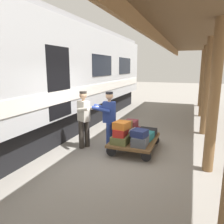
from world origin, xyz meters
TOP-DOWN VIEW (x-y plane):
  - ground_plane at (0.00, 0.00)m, footprint 60.00×60.00m
  - platform_canopy at (-2.01, 0.00)m, footprint 3.20×19.22m
  - train_car at (3.41, -0.00)m, footprint 3.02×17.73m
  - luggage_cart at (-0.14, -0.65)m, footprint 1.23×1.71m
  - suitcase_teal_softside at (-0.41, -0.65)m, footprint 0.51×0.62m
  - suitcase_olive_duffel at (0.13, -0.18)m, footprint 0.46×0.59m
  - suitcase_slate_roller at (-0.41, -0.18)m, footprint 0.39×0.56m
  - suitcase_black_hardshell at (-0.41, -1.12)m, footprint 0.53×0.51m
  - suitcase_gray_aluminum at (0.13, -0.65)m, footprint 0.57×0.61m
  - suitcase_maroon_trunk at (0.13, -1.12)m, footprint 0.57×0.66m
  - suitcase_red_plastic at (0.14, -0.18)m, footprint 0.31×0.53m
  - suitcase_orange_carryall at (0.12, -0.16)m, footprint 0.43×0.46m
  - suitcase_brown_leather at (0.16, -0.63)m, footprint 0.35×0.52m
  - suitcase_navy_fabric at (-0.38, -0.16)m, footprint 0.45×0.45m
  - suitcase_burgundy_valise at (0.13, -1.10)m, footprint 0.40×0.53m
  - porter_in_overalls at (0.61, -0.45)m, footprint 0.72×0.53m
  - porter_by_door at (1.33, -0.31)m, footprint 0.74×0.62m

SIDE VIEW (x-z plane):
  - ground_plane at x=0.00m, z-range 0.00..0.00m
  - luggage_cart at x=-0.14m, z-range 0.12..0.46m
  - suitcase_maroon_trunk at x=0.13m, z-range 0.34..0.51m
  - suitcase_black_hardshell at x=-0.41m, z-range 0.34..0.53m
  - suitcase_olive_duffel at x=0.13m, z-range 0.34..0.55m
  - suitcase_teal_softside at x=-0.41m, z-range 0.34..0.55m
  - suitcase_slate_roller at x=-0.41m, z-range 0.34..0.59m
  - suitcase_gray_aluminum at x=0.13m, z-range 0.34..0.61m
  - suitcase_burgundy_valise at x=0.13m, z-range 0.51..0.75m
  - suitcase_red_plastic at x=0.14m, z-range 0.55..0.75m
  - suitcase_navy_fabric at x=-0.38m, z-range 0.59..0.77m
  - suitcase_brown_leather at x=0.16m, z-range 0.61..0.83m
  - suitcase_orange_carryall at x=0.12m, z-range 0.75..0.94m
  - porter_in_overalls at x=0.61m, z-range 0.07..1.78m
  - porter_by_door at x=1.33m, z-range 0.07..1.78m
  - train_car at x=3.41m, z-range 0.06..4.06m
  - platform_canopy at x=-2.01m, z-range 1.48..5.04m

